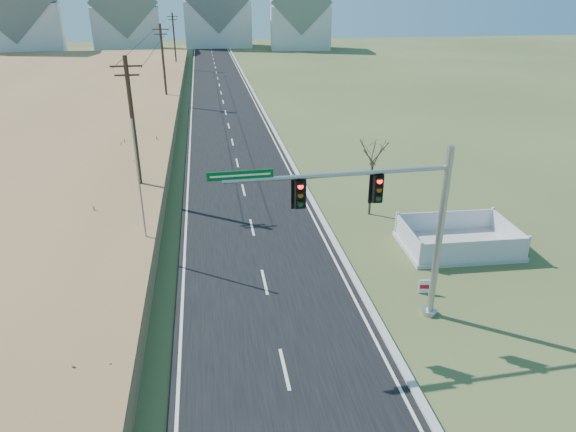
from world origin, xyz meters
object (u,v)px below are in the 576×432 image
object	(u,v)px
open_sign	(425,287)
bare_tree	(373,151)
traffic_signal_mast	(396,220)
fence_enclosure	(457,243)
flagpole	(142,207)

from	to	relation	value
open_sign	bare_tree	world-z (taller)	bare_tree
traffic_signal_mast	bare_tree	distance (m)	10.80
fence_enclosure	bare_tree	distance (m)	6.98
traffic_signal_mast	open_sign	bearing A→B (deg)	33.12
flagpole	fence_enclosure	bearing A→B (deg)	-4.60
fence_enclosure	bare_tree	world-z (taller)	bare_tree
flagpole	bare_tree	bearing A→B (deg)	16.46
flagpole	bare_tree	xyz separation A→B (m)	(12.63, 3.73, 1.09)
fence_enclosure	flagpole	distance (m)	16.10
fence_enclosure	flagpole	bearing A→B (deg)	177.69
fence_enclosure	flagpole	world-z (taller)	flagpole
fence_enclosure	open_sign	distance (m)	5.21
traffic_signal_mast	flagpole	bearing A→B (deg)	144.63
traffic_signal_mast	fence_enclosure	distance (m)	8.97
traffic_signal_mast	bare_tree	size ratio (longest dim) A/B	1.87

